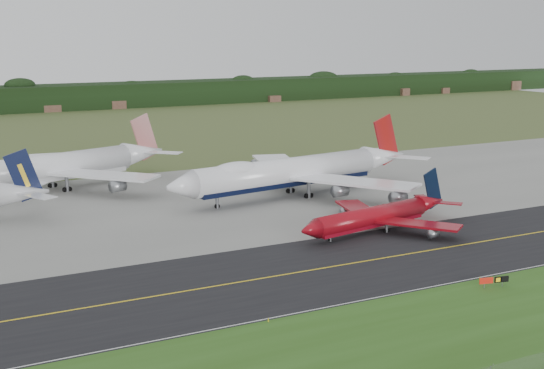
{
  "coord_description": "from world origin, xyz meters",
  "views": [
    {
      "loc": [
        -74.82,
        -105.06,
        38.05
      ],
      "look_at": [
        -8.29,
        22.0,
        8.91
      ],
      "focal_mm": 50.0,
      "sensor_mm": 36.0,
      "label": 1
    }
  ],
  "objects_px": {
    "jet_ba_747": "(295,171)",
    "jet_red_737": "(379,216)",
    "jet_star_tail": "(58,167)",
    "taxiway_sign": "(494,280)"
  },
  "relations": [
    {
      "from": "jet_star_tail",
      "to": "taxiway_sign",
      "type": "distance_m",
      "value": 111.95
    },
    {
      "from": "jet_ba_747",
      "to": "jet_star_tail",
      "type": "height_order",
      "value": "jet_ba_747"
    },
    {
      "from": "jet_red_737",
      "to": "jet_star_tail",
      "type": "relative_size",
      "value": 0.63
    },
    {
      "from": "jet_red_737",
      "to": "taxiway_sign",
      "type": "bearing_deg",
      "value": -96.52
    },
    {
      "from": "jet_ba_747",
      "to": "jet_red_737",
      "type": "xyz_separation_m",
      "value": [
        -0.75,
        -34.63,
        -3.02
      ]
    },
    {
      "from": "jet_ba_747",
      "to": "taxiway_sign",
      "type": "relative_size",
      "value": 14.44
    },
    {
      "from": "jet_ba_747",
      "to": "taxiway_sign",
      "type": "distance_m",
      "value": 70.5
    },
    {
      "from": "jet_ba_747",
      "to": "jet_red_737",
      "type": "relative_size",
      "value": 1.78
    },
    {
      "from": "jet_red_737",
      "to": "jet_ba_747",
      "type": "bearing_deg",
      "value": 88.76
    },
    {
      "from": "jet_red_737",
      "to": "taxiway_sign",
      "type": "distance_m",
      "value": 35.82
    }
  ]
}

